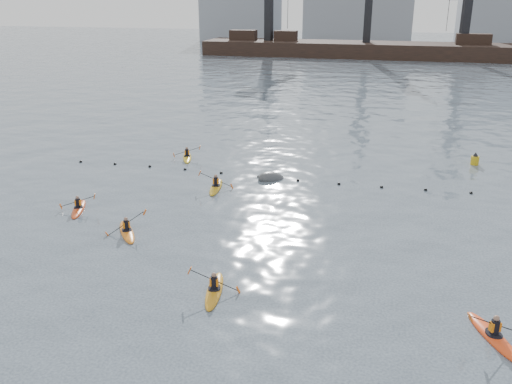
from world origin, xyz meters
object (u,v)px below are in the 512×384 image
at_px(kayaker_3, 216,186).
at_px(nav_buoy, 475,160).
at_px(kayaker_5, 187,157).
at_px(kayaker_0, 127,231).
at_px(kayaker_2, 79,208).
at_px(mooring_buoy, 271,179).
at_px(kayaker_1, 214,290).
at_px(kayaker_4, 493,336).

distance_m(kayaker_3, nav_buoy, 21.16).
distance_m(kayaker_3, kayaker_5, 8.03).
bearing_deg(kayaker_0, kayaker_2, 116.65).
relative_size(mooring_buoy, nav_buoy, 1.84).
distance_m(kayaker_1, kayaker_4, 11.89).
height_order(kayaker_0, kayaker_4, kayaker_0).
height_order(kayaker_1, mooring_buoy, kayaker_1).
xyz_separation_m(kayaker_0, mooring_buoy, (5.83, 11.51, -0.10)).
height_order(kayaker_4, nav_buoy, kayaker_4).
bearing_deg(mooring_buoy, kayaker_3, -138.82).
bearing_deg(kayaker_3, kayaker_2, -148.16).
relative_size(kayaker_4, nav_buoy, 3.09).
height_order(kayaker_3, nav_buoy, kayaker_3).
relative_size(kayaker_2, kayaker_3, 0.92).
bearing_deg(kayaker_0, mooring_buoy, 27.74).
bearing_deg(kayaker_0, nav_buoy, 7.23).
relative_size(kayaker_4, mooring_buoy, 1.68).
height_order(kayaker_0, kayaker_2, kayaker_0).
relative_size(kayaker_1, mooring_buoy, 1.64).
bearing_deg(kayaker_3, kayaker_1, -80.61).
distance_m(kayaker_0, nav_buoy, 28.30).
xyz_separation_m(kayaker_2, kayaker_3, (7.13, 6.13, 0.01)).
bearing_deg(mooring_buoy, kayaker_5, 156.06).
height_order(kayaker_1, nav_buoy, kayaker_1).
distance_m(kayaker_0, mooring_buoy, 12.90).
distance_m(kayaker_2, kayaker_4, 24.80).
xyz_separation_m(kayaker_1, kayaker_2, (-11.60, 7.43, -0.00)).
relative_size(kayaker_1, kayaker_3, 0.98).
bearing_deg(nav_buoy, kayaker_5, -169.96).
bearing_deg(kayaker_5, kayaker_2, -122.31).
bearing_deg(kayaker_2, kayaker_5, 57.48).
relative_size(kayaker_0, mooring_buoy, 1.48).
height_order(kayaker_4, kayaker_5, kayaker_4).
bearing_deg(kayaker_5, mooring_buoy, -45.46).
relative_size(kayaker_1, kayaker_4, 0.98).
bearing_deg(mooring_buoy, kayaker_4, -52.70).
distance_m(kayaker_5, mooring_buoy, 8.82).
xyz_separation_m(kayaker_5, nav_buoy, (23.05, 4.08, 0.25)).
bearing_deg(kayaker_4, kayaker_5, -68.71).
bearing_deg(kayaker_4, nav_buoy, -118.87).
bearing_deg(kayaker_1, kayaker_2, 136.80).
height_order(kayaker_1, kayaker_2, kayaker_1).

